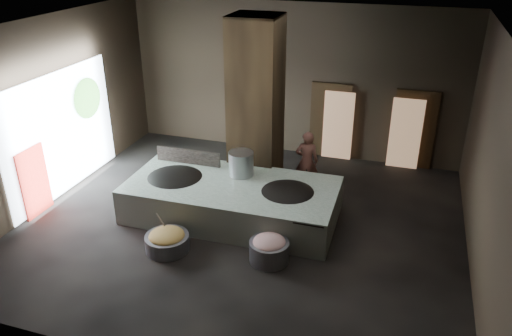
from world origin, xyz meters
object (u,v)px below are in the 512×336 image
(stock_pot, at_px, (241,165))
(cook, at_px, (307,161))
(wok_left, at_px, (175,181))
(veg_basin, at_px, (167,243))
(meat_basin, at_px, (269,251))
(hearth_platform, at_px, (232,200))
(wok_right, at_px, (287,196))

(stock_pot, bearing_deg, cook, 44.80)
(wok_left, bearing_deg, veg_basin, -70.45)
(wok_left, bearing_deg, meat_basin, -26.79)
(stock_pot, xyz_separation_m, cook, (1.34, 1.33, -0.31))
(meat_basin, bearing_deg, hearth_platform, 132.86)
(veg_basin, bearing_deg, stock_pot, 68.93)
(stock_pot, height_order, cook, cook)
(stock_pot, bearing_deg, hearth_platform, -95.19)
(wok_right, bearing_deg, stock_pot, 158.96)
(stock_pot, distance_m, meat_basin, 2.58)
(hearth_platform, distance_m, wok_right, 1.39)
(wok_right, height_order, meat_basin, wok_right)
(hearth_platform, xyz_separation_m, meat_basin, (1.37, -1.47, -0.20))
(veg_basin, bearing_deg, meat_basin, 7.53)
(wok_left, relative_size, wok_right, 1.07)
(hearth_platform, xyz_separation_m, veg_basin, (-0.84, -1.76, -0.26))
(cook, relative_size, veg_basin, 1.73)
(wok_left, xyz_separation_m, stock_pot, (1.50, 0.60, 0.38))
(wok_right, height_order, stock_pot, stock_pot)
(wok_right, bearing_deg, wok_left, -177.95)
(wok_right, xyz_separation_m, veg_basin, (-2.19, -1.81, -0.58))
(wok_left, relative_size, meat_basin, 1.88)
(stock_pot, height_order, meat_basin, stock_pot)
(stock_pot, xyz_separation_m, meat_basin, (1.32, -2.02, -0.90))
(cook, xyz_separation_m, veg_basin, (-2.23, -3.64, -0.65))
(hearth_platform, bearing_deg, cook, 52.83)
(hearth_platform, bearing_deg, meat_basin, -47.83)
(hearth_platform, height_order, veg_basin, hearth_platform)
(veg_basin, bearing_deg, hearth_platform, 64.49)
(wok_right, bearing_deg, hearth_platform, -177.88)
(wok_left, relative_size, cook, 0.95)
(hearth_platform, height_order, cook, cook)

